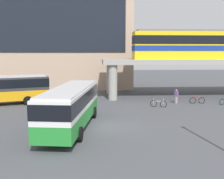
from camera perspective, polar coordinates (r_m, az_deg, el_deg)
The scene contains 9 objects.
ground_plane at distance 31.61m, azimuth -1.42°, elevation -2.89°, with size 120.00×120.00×0.00m, color #47494F.
station_building at distance 48.15m, azimuth -12.22°, elevation 13.57°, with size 25.80×11.86×21.71m.
elevated_platform at distance 39.80m, azimuth 21.76°, elevation 5.02°, with size 31.97×7.13×4.95m.
train at distance 39.22m, azimuth 20.09°, elevation 8.86°, with size 21.07×2.96×3.84m.
bus_main at distance 21.10m, azimuth -8.50°, elevation -2.84°, with size 4.05×11.29×3.22m.
bicycle_red at distance 32.89m, azimuth 17.42°, elevation -2.19°, with size 1.79×0.15×1.04m.
bicycle_silver at distance 29.82m, azimuth 9.72°, elevation -2.94°, with size 1.68×0.73×1.04m.
pedestrian_walking_across at distance 32.69m, azimuth -7.83°, elevation -1.09°, with size 0.44×0.48×1.79m.
pedestrian_waiting_near_stop at distance 32.42m, azimuth 13.32°, elevation -1.47°, with size 0.44×0.48×1.62m.
Camera 1 is at (-1.07, -21.04, 5.84)m, focal length 43.62 mm.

